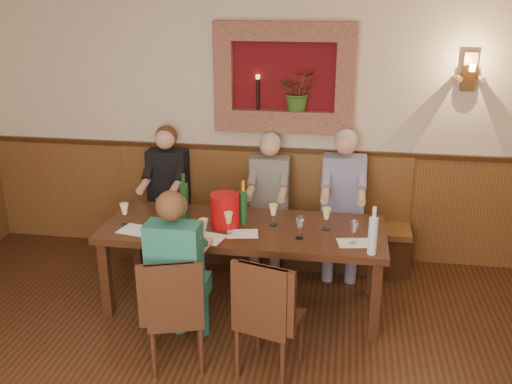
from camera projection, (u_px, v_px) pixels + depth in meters
room_shell at (173, 158)px, 2.76m from camera, size 6.04×6.04×2.82m
wainscoting at (184, 381)px, 3.20m from camera, size 6.02×6.02×1.15m
wall_niche at (288, 83)px, 5.49m from camera, size 1.36×0.30×1.06m
wall_sconce at (469, 73)px, 5.18m from camera, size 0.25×0.20×0.35m
dining_table at (244, 234)px, 4.89m from camera, size 2.40×0.90×0.75m
bench at (260, 229)px, 5.88m from camera, size 3.00×0.45×1.11m
chair_near_left at (177, 332)px, 4.22m from camera, size 0.50×0.50×0.90m
chair_near_right at (269, 338)px, 4.14m from camera, size 0.51×0.51×0.93m
person_bench_left at (167, 205)px, 5.85m from camera, size 0.40×0.49×1.38m
person_bench_mid at (269, 212)px, 5.70m from camera, size 0.39×0.48×1.35m
person_bench_right at (342, 214)px, 5.58m from camera, size 0.41×0.51×1.41m
person_chair_front at (179, 288)px, 4.26m from camera, size 0.39×0.48×1.36m
spittoon_bucket at (225, 210)px, 4.84m from camera, size 0.30×0.30×0.28m
wine_bottle_green_a at (243, 206)px, 4.88m from camera, size 0.08×0.08×0.39m
wine_bottle_green_b at (184, 200)px, 5.01m from camera, size 0.08×0.08×0.40m
water_bottle at (373, 235)px, 4.31m from camera, size 0.09×0.09×0.38m
tasting_sheet_a at (138, 230)px, 4.78m from camera, size 0.34×0.27×0.00m
tasting_sheet_b at (242, 234)px, 4.72m from camera, size 0.29×0.23×0.00m
tasting_sheet_c at (354, 243)px, 4.54m from camera, size 0.29×0.23×0.00m
tasting_sheet_d at (205, 237)px, 4.64m from camera, size 0.35×0.29×0.00m
wine_glass_0 at (176, 221)px, 4.73m from camera, size 0.08×0.08×0.19m
wine_glass_1 at (229, 223)px, 4.68m from camera, size 0.08×0.08×0.19m
wine_glass_2 at (160, 209)px, 4.99m from camera, size 0.08×0.08×0.19m
wine_glass_3 at (204, 230)px, 4.55m from camera, size 0.08×0.08×0.19m
wine_glass_4 at (300, 227)px, 4.60m from camera, size 0.08×0.08×0.19m
wine_glass_5 at (353, 233)px, 4.50m from camera, size 0.08×0.08×0.19m
wine_glass_6 at (273, 215)px, 4.85m from camera, size 0.08×0.08×0.19m
wine_glass_7 at (125, 214)px, 4.87m from camera, size 0.08×0.08×0.19m
wine_glass_8 at (326, 219)px, 4.77m from camera, size 0.08×0.08×0.19m
wine_glass_9 at (217, 211)px, 4.93m from camera, size 0.08×0.08×0.19m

